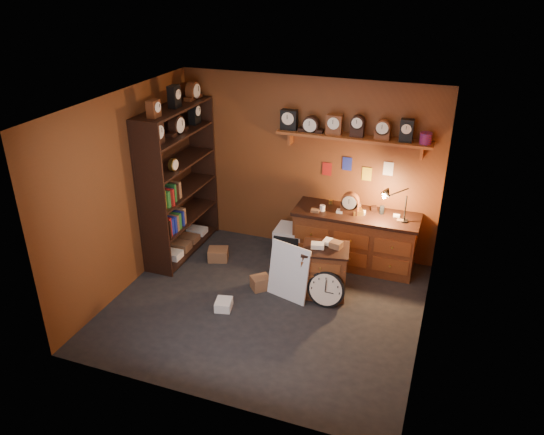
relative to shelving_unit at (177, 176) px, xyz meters
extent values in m
plane|color=black|center=(1.79, -0.98, -1.25)|extent=(4.00, 4.00, 0.00)
cube|color=brown|center=(1.79, 0.82, 0.10)|extent=(4.00, 0.02, 2.70)
cube|color=brown|center=(1.79, -2.78, 0.10)|extent=(4.00, 0.02, 2.70)
cube|color=brown|center=(-0.21, -0.98, 0.10)|extent=(0.02, 3.60, 2.70)
cube|color=brown|center=(3.79, -0.98, 0.10)|extent=(0.02, 3.60, 2.70)
cube|color=beige|center=(1.79, -0.98, 1.45)|extent=(4.00, 3.60, 0.02)
cube|color=brown|center=(2.49, 0.67, 0.67)|extent=(2.20, 0.30, 0.04)
cube|color=brown|center=(1.54, 0.74, 0.55)|extent=(0.04, 0.16, 0.20)
cube|color=brown|center=(3.44, 0.74, 0.55)|extent=(0.04, 0.16, 0.20)
cylinder|color=#B21419|center=(3.47, 0.67, 0.76)|extent=(0.16, 0.16, 0.15)
cube|color=maroon|center=(1.94, 0.81, 0.10)|extent=(0.14, 0.01, 0.20)
cube|color=navy|center=(2.24, 0.81, 0.22)|extent=(0.14, 0.01, 0.20)
cube|color=gold|center=(2.54, 0.81, 0.10)|extent=(0.14, 0.01, 0.20)
cube|color=silver|center=(2.84, 0.81, 0.22)|extent=(0.14, 0.01, 0.20)
cube|color=black|center=(-0.19, 0.00, -0.10)|extent=(0.03, 1.60, 2.30)
cube|color=black|center=(0.04, -0.78, -0.10)|extent=(0.45, 0.03, 2.30)
cube|color=black|center=(0.04, 0.78, -0.10)|extent=(0.45, 0.03, 2.30)
cube|color=black|center=(0.04, 0.00, -1.20)|extent=(0.43, 1.54, 0.03)
cube|color=black|center=(0.04, 0.00, -0.70)|extent=(0.43, 1.54, 0.03)
cube|color=black|center=(0.04, 0.00, -0.25)|extent=(0.43, 1.54, 0.03)
cube|color=black|center=(0.04, 0.00, 0.20)|extent=(0.43, 1.54, 0.03)
cube|color=black|center=(0.04, 0.00, 0.65)|extent=(0.43, 1.54, 0.03)
cube|color=black|center=(0.04, 0.00, 1.03)|extent=(0.43, 1.54, 0.03)
cube|color=brown|center=(2.65, 0.50, -0.85)|extent=(1.76, 0.60, 0.80)
cube|color=black|center=(2.65, 0.50, -0.43)|extent=(1.82, 0.66, 0.05)
cube|color=brown|center=(2.65, 0.20, -0.85)|extent=(1.68, 0.02, 0.52)
cylinder|color=black|center=(3.34, 0.45, -0.39)|extent=(0.12, 0.12, 0.02)
cylinder|color=black|center=(3.34, 0.45, -0.20)|extent=(0.02, 0.02, 0.38)
cylinder|color=black|center=(3.22, 0.42, 0.04)|extent=(0.27, 0.09, 0.14)
cone|color=black|center=(3.08, 0.39, 0.00)|extent=(0.18, 0.14, 0.18)
cube|color=brown|center=(2.44, -0.42, -0.92)|extent=(0.66, 0.58, 0.68)
cube|color=black|center=(2.44, -0.42, -0.56)|extent=(0.71, 0.63, 0.03)
cube|color=brown|center=(2.44, -0.66, -0.92)|extent=(0.51, 0.11, 0.57)
cylinder|color=black|center=(2.54, -0.69, -1.01)|extent=(0.50, 0.16, 0.50)
cylinder|color=#FBE5C8|center=(2.54, -0.72, -1.00)|extent=(0.44, 0.10, 0.43)
cube|color=black|center=(2.54, -0.73, -0.93)|extent=(0.01, 0.04, 0.16)
cube|color=black|center=(2.59, -0.73, -1.03)|extent=(0.11, 0.01, 0.01)
cube|color=silver|center=(2.01, -0.68, -1.25)|extent=(0.62, 0.32, 0.79)
cube|color=silver|center=(1.68, 0.42, -1.02)|extent=(0.47, 0.47, 0.47)
cube|color=black|center=(1.68, 0.18, -1.02)|extent=(0.39, 0.03, 0.38)
cube|color=brown|center=(0.68, -0.10, -1.16)|extent=(0.36, 0.33, 0.18)
cube|color=white|center=(1.29, -1.24, -1.19)|extent=(0.26, 0.29, 0.12)
cube|color=brown|center=(1.58, -0.62, -1.16)|extent=(0.32, 0.32, 0.19)
camera|label=1|loc=(3.88, -6.47, 2.90)|focal=35.00mm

